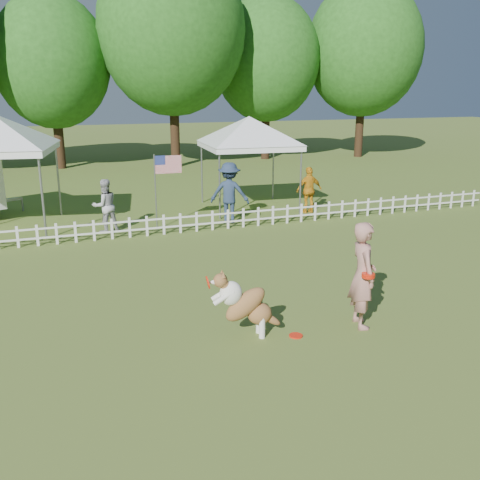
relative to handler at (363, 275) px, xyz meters
The scene contains 14 objects.
ground 1.62m from the handler, 160.08° to the left, with size 120.00×120.00×0.00m, color #4D6B21.
picket_fence 7.57m from the handler, 99.34° to the left, with size 22.00×0.08×0.60m, color silver, non-canonical shape.
handler is the anchor object (origin of this frame).
dog 2.15m from the handler, behind, with size 1.16×0.39×1.20m, color brown, non-canonical shape.
frisbee_on_turf 1.61m from the handler, behind, with size 0.24×0.24×0.02m, color red.
canopy_tent_right 10.18m from the handler, 80.38° to the left, with size 3.07×3.07×3.17m, color white, non-canonical shape.
flag_pole 8.37m from the handler, 104.14° to the left, with size 0.88×0.09×2.29m, color gray, non-canonical shape.
spectator_a 9.09m from the handler, 112.83° to the left, with size 0.77×0.60×1.59m, color #AAA9AE.
spectator_b 8.23m from the handler, 87.57° to the left, with size 1.24×0.71×1.92m, color #23324C.
spectator_c 9.22m from the handler, 68.54° to the left, with size 0.93×0.39×1.59m, color orange.
tree_center_left 23.66m from the handler, 100.43° to the left, with size 6.00×6.00×9.80m, color #215317, non-canonical shape.
tree_center_right 22.17m from the handler, 85.27° to the left, with size 7.60×7.60×12.60m, color #215317, non-canonical shape.
tree_right 24.59m from the handler, 71.28° to the left, with size 6.20×6.20×10.40m, color #215317, non-canonical shape.
tree_far_right 26.34m from the handler, 57.88° to the left, with size 7.00×7.00×11.40m, color #215317, non-canonical shape.
Camera 1 is at (-3.91, -8.08, 4.13)m, focal length 40.00 mm.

